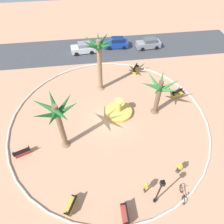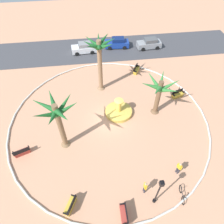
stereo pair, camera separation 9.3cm
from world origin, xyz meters
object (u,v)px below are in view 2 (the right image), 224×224
(parked_car_second, at_px, (117,43))
(parked_car_leftmost, at_px, (84,48))
(palm_tree_near_fountain, at_px, (57,116))
(bicycle_red_frame, at_px, (182,195))
(palm_tree_by_curb, at_px, (99,54))
(bench_southeast, at_px, (178,95))
(bench_west, at_px, (22,152))
(fountain, at_px, (119,111))
(lamppost, at_px, (159,191))
(person_cyclist_photo, at_px, (179,168))
(palm_tree_mid_plaza, at_px, (159,90))
(bench_southwest, at_px, (136,70))
(person_cyclist_helmet, at_px, (145,187))
(parked_car_third, at_px, (149,44))
(bench_north, at_px, (70,206))
(bench_east, at_px, (124,215))

(parked_car_second, bearing_deg, parked_car_leftmost, -170.83)
(palm_tree_near_fountain, distance_m, bicycle_red_frame, 12.83)
(palm_tree_near_fountain, bearing_deg, parked_car_leftmost, 81.62)
(parked_car_leftmost, relative_size, parked_car_second, 1.00)
(parked_car_leftmost, bearing_deg, palm_tree_by_curb, -78.63)
(palm_tree_near_fountain, height_order, parked_car_leftmost, palm_tree_near_fountain)
(bench_southeast, relative_size, parked_car_second, 0.41)
(bench_west, relative_size, parked_car_leftmost, 0.41)
(fountain, xyz_separation_m, parked_car_leftmost, (-3.56, 14.23, 0.47))
(bench_west, distance_m, lamppost, 13.65)
(fountain, xyz_separation_m, bicycle_red_frame, (3.92, -10.43, 0.08))
(bench_west, bearing_deg, bench_southeast, 18.48)
(bench_west, bearing_deg, person_cyclist_photo, -14.95)
(palm_tree_mid_plaza, distance_m, bench_southwest, 8.66)
(person_cyclist_photo, bearing_deg, palm_tree_by_curb, 114.56)
(person_cyclist_helmet, bearing_deg, bicycle_red_frame, -15.09)
(palm_tree_mid_plaza, bearing_deg, parked_car_third, 78.33)
(palm_tree_mid_plaza, bearing_deg, fountain, 175.98)
(bench_north, bearing_deg, palm_tree_mid_plaza, 44.44)
(bench_southwest, xyz_separation_m, parked_car_second, (-1.78, 7.36, 0.43))
(bench_north, height_order, parked_car_third, parked_car_third)
(palm_tree_near_fountain, xyz_separation_m, bench_west, (-4.29, -0.62, -4.14))
(bench_east, xyz_separation_m, lamppost, (2.77, 0.81, 2.05))
(bench_east, relative_size, parked_car_third, 0.39)
(bench_east, xyz_separation_m, parked_car_leftmost, (-2.27, 25.58, 0.43))
(fountain, distance_m, bicycle_red_frame, 11.14)
(bench_east, height_order, bicycle_red_frame, bench_east)
(bench_north, bearing_deg, parked_car_second, 73.16)
(person_cyclist_helmet, xyz_separation_m, parked_car_leftmost, (-4.36, 23.82, -0.18))
(palm_tree_by_curb, distance_m, bench_southeast, 11.23)
(person_cyclist_photo, xyz_separation_m, parked_car_leftmost, (-7.86, 22.48, -0.18))
(lamppost, relative_size, person_cyclist_helmet, 2.40)
(bench_east, relative_size, bench_north, 0.97)
(bench_north, xyz_separation_m, person_cyclist_helmet, (6.41, 0.50, 0.61))
(palm_tree_near_fountain, bearing_deg, parked_car_second, 66.40)
(lamppost, distance_m, parked_car_leftmost, 25.32)
(bench_east, height_order, person_cyclist_helmet, person_cyclist_helmet)
(bench_southeast, height_order, parked_car_leftmost, parked_car_leftmost)
(bench_southwest, bearing_deg, parked_car_second, 103.60)
(lamppost, height_order, person_cyclist_photo, lamppost)
(bench_southeast, bearing_deg, bicycle_red_frame, -108.35)
(bench_west, height_order, bicycle_red_frame, bench_west)
(bench_southwest, xyz_separation_m, person_cyclist_helmet, (-3.00, -17.37, 0.61))
(palm_tree_mid_plaza, relative_size, person_cyclist_helmet, 2.86)
(palm_tree_near_fountain, xyz_separation_m, bench_north, (0.59, -6.41, -4.14))
(bicycle_red_frame, bearing_deg, fountain, 110.58)
(palm_tree_mid_plaza, distance_m, parked_car_third, 15.08)
(palm_tree_by_curb, height_order, person_cyclist_helmet, palm_tree_by_curb)
(palm_tree_near_fountain, bearing_deg, bench_southwest, 48.87)
(parked_car_leftmost, bearing_deg, parked_car_second, 9.17)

